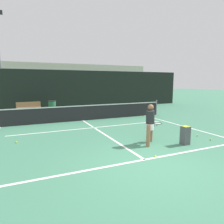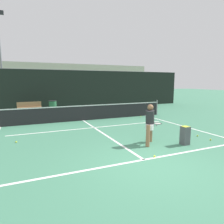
{
  "view_description": "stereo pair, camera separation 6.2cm",
  "coord_description": "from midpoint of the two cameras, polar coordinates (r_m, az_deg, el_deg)",
  "views": [
    {
      "loc": [
        -3.29,
        -4.51,
        2.36
      ],
      "look_at": [
        0.53,
        4.03,
        0.95
      ],
      "focal_mm": 32.0,
      "sensor_mm": 36.0,
      "label": 1
    },
    {
      "loc": [
        -3.24,
        -4.54,
        2.36
      ],
      "look_at": [
        0.53,
        4.03,
        0.95
      ],
      "focal_mm": 32.0,
      "sensor_mm": 36.0,
      "label": 2
    }
  ],
  "objects": [
    {
      "name": "court_baseline_near",
      "position": [
        6.36,
        9.0,
        -13.29
      ],
      "size": [
        11.0,
        0.1,
        0.01
      ],
      "primitive_type": "cube",
      "color": "white",
      "rests_on": "ground"
    },
    {
      "name": "court_service_line",
      "position": [
        10.49,
        -5.34,
        -4.45
      ],
      "size": [
        8.25,
        0.1,
        0.01
      ],
      "primitive_type": "cube",
      "color": "white",
      "rests_on": "ground"
    },
    {
      "name": "ground_plane",
      "position": [
        6.06,
        11.13,
        -14.53
      ],
      "size": [
        100.0,
        100.0,
        0.0
      ],
      "primitive_type": "plane",
      "color": "#427F60"
    },
    {
      "name": "tennis_ball_scattered_4",
      "position": [
        9.57,
        23.05,
        -6.2
      ],
      "size": [
        0.07,
        0.07,
        0.07
      ],
      "primitive_type": "sphere",
      "color": "#D1E033",
      "rests_on": "ground"
    },
    {
      "name": "tennis_ball_scattered_0",
      "position": [
        13.74,
        7.98,
        -1.26
      ],
      "size": [
        0.07,
        0.07,
        0.07
      ],
      "primitive_type": "sphere",
      "color": "#D1E033",
      "rests_on": "ground"
    },
    {
      "name": "parked_car",
      "position": [
        21.74,
        -5.52,
        3.94
      ],
      "size": [
        1.9,
        4.56,
        1.45
      ],
      "color": "navy",
      "rests_on": "ground"
    },
    {
      "name": "ball_hopper",
      "position": [
        8.1,
        19.99,
        -6.17
      ],
      "size": [
        0.28,
        0.28,
        0.71
      ],
      "color": "#4C4C51",
      "rests_on": "ground"
    },
    {
      "name": "trash_bin",
      "position": [
        16.4,
        -16.84,
        1.55
      ],
      "size": [
        0.61,
        0.61,
        0.91
      ],
      "color": "#28603D",
      "rests_on": "ground"
    },
    {
      "name": "tennis_ball_scattered_1",
      "position": [
        8.75,
        -25.88,
        -7.73
      ],
      "size": [
        0.07,
        0.07,
        0.07
      ],
      "primitive_type": "sphere",
      "color": "#D1E033",
      "rests_on": "ground"
    },
    {
      "name": "net",
      "position": [
        12.38,
        -8.52,
        -0.11
      ],
      "size": [
        11.09,
        0.09,
        1.07
      ],
      "color": "slate",
      "rests_on": "ground"
    },
    {
      "name": "building_far",
      "position": [
        34.36,
        -18.85,
        8.62
      ],
      "size": [
        36.0,
        2.4,
        5.31
      ],
      "primitive_type": "cube",
      "color": "beige",
      "rests_on": "ground"
    },
    {
      "name": "tennis_ball_scattered_3",
      "position": [
        9.16,
        26.16,
        -7.05
      ],
      "size": [
        0.07,
        0.07,
        0.07
      ],
      "primitive_type": "sphere",
      "color": "#D1E033",
      "rests_on": "ground"
    },
    {
      "name": "fence_back",
      "position": [
        17.92,
        -13.65,
        6.21
      ],
      "size": [
        24.0,
        0.06,
        3.41
      ],
      "color": "black",
      "rests_on": "ground"
    },
    {
      "name": "player_practicing",
      "position": [
        7.76,
        10.63,
        -2.99
      ],
      "size": [
        1.1,
        0.8,
        1.53
      ],
      "rotation": [
        0.0,
        0.0,
        0.81
      ],
      "color": "#8C6042",
      "rests_on": "ground"
    },
    {
      "name": "courtside_bench",
      "position": [
        16.43,
        -22.79,
        1.31
      ],
      "size": [
        1.76,
        0.45,
        0.86
      ],
      "rotation": [
        0.0,
        0.0,
        0.04
      ],
      "color": "olive",
      "rests_on": "ground"
    },
    {
      "name": "court_center_mark",
      "position": [
        9.28,
        -2.69,
        -6.15
      ],
      "size": [
        0.1,
        6.87,
        0.01
      ],
      "primitive_type": "cube",
      "color": "white",
      "rests_on": "ground"
    },
    {
      "name": "court_sideline_right",
      "position": [
        11.66,
        18.46,
        -3.54
      ],
      "size": [
        0.1,
        7.87,
        0.01
      ],
      "primitive_type": "cube",
      "color": "white",
      "rests_on": "ground"
    },
    {
      "name": "tennis_ball_scattered_2",
      "position": [
        6.61,
        11.96,
        -12.24
      ],
      "size": [
        0.07,
        0.07,
        0.07
      ],
      "primitive_type": "sphere",
      "color": "#D1E033",
      "rests_on": "ground"
    }
  ]
}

